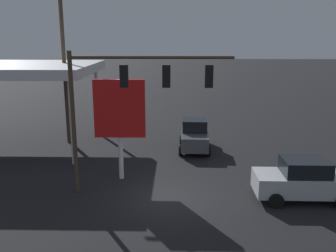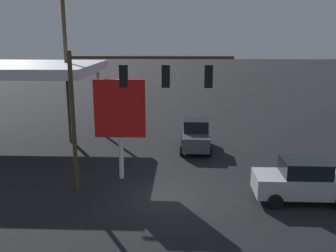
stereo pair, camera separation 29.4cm
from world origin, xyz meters
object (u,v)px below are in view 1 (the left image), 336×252
(price_sign, at_px, (120,112))
(sedan_far, at_px, (304,180))
(hatchback_crossing, at_px, (195,135))
(utility_pole, at_px, (64,62))
(traffic_signal_assembly, at_px, (132,89))

(price_sign, relative_size, sedan_far, 1.17)
(price_sign, height_order, hatchback_crossing, price_sign)
(utility_pole, xyz_separation_m, sedan_far, (-13.29, 9.10, -4.60))
(traffic_signal_assembly, distance_m, sedan_far, 8.75)
(traffic_signal_assembly, height_order, price_sign, traffic_signal_assembly)
(sedan_far, distance_m, hatchback_crossing, 8.85)
(traffic_signal_assembly, xyz_separation_m, price_sign, (0.88, -1.74, -1.39))
(traffic_signal_assembly, xyz_separation_m, utility_pole, (5.53, -8.44, 0.60))
(sedan_far, bearing_deg, utility_pole, -33.94)
(sedan_far, height_order, hatchback_crossing, hatchback_crossing)
(traffic_signal_assembly, bearing_deg, sedan_far, 175.13)
(traffic_signal_assembly, height_order, sedan_far, traffic_signal_assembly)
(utility_pole, relative_size, sedan_far, 2.38)
(utility_pole, bearing_deg, hatchback_crossing, 170.00)
(price_sign, bearing_deg, traffic_signal_assembly, 116.76)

